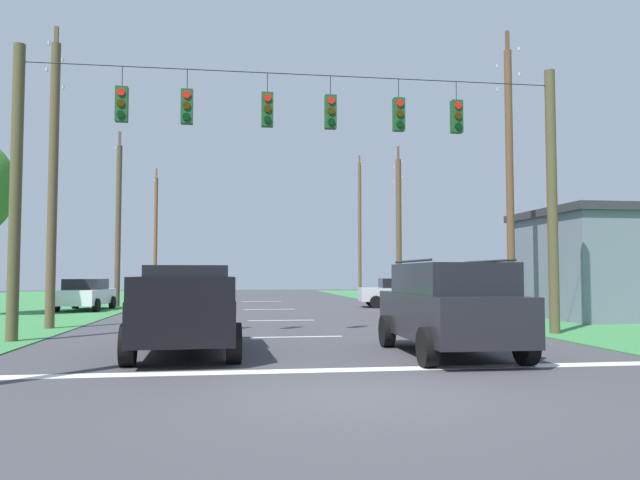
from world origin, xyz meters
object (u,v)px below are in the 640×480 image
object	(u,v)px
utility_pole_distant_left	(156,235)
suv_black	(449,306)
distant_car_crossing_white	(86,294)
distant_car_oncoming	(400,292)
utility_pole_distant_right	(118,222)
utility_pole_near_left	(360,227)
pickup_truck	(186,309)
utility_pole_far_left	(53,176)
overhead_signal_span	(299,174)
utility_pole_far_right	(399,227)
distant_car_far_parked	(446,297)
utility_pole_mid_right	(510,175)

from	to	relation	value
utility_pole_distant_left	suv_black	bearing A→B (deg)	-72.95
distant_car_crossing_white	distant_car_oncoming	distance (m)	15.79
utility_pole_distant_right	utility_pole_near_left	bearing A→B (deg)	41.80
pickup_truck	distant_car_crossing_white	world-z (taller)	pickup_truck
utility_pole_distant_right	utility_pole_far_left	bearing A→B (deg)	-88.55
overhead_signal_span	distant_car_oncoming	bearing A→B (deg)	64.84
suv_black	distant_car_crossing_white	size ratio (longest dim) A/B	1.10
pickup_truck	utility_pole_far_right	world-z (taller)	utility_pole_far_right
pickup_truck	utility_pole_far_right	distance (m)	24.05
distant_car_crossing_white	utility_pole_near_left	bearing A→B (deg)	45.90
utility_pole_far_left	utility_pole_far_right	bearing A→B (deg)	43.48
overhead_signal_span	pickup_truck	xyz separation A→B (m)	(-2.86, -2.72, -3.56)
distant_car_far_parked	distant_car_crossing_white	bearing A→B (deg)	160.23
utility_pole_mid_right	utility_pole_far_left	xyz separation A→B (m)	(-15.64, -0.19, -0.41)
overhead_signal_span	utility_pole_distant_left	xyz separation A→B (m)	(-7.52, 29.71, 0.13)
utility_pole_near_left	utility_pole_far_right	bearing A→B (deg)	-91.48
utility_pole_distant_left	overhead_signal_span	bearing A→B (deg)	-75.79
pickup_truck	utility_pole_distant_left	size ratio (longest dim) A/B	0.57
overhead_signal_span	utility_pole_distant_right	xyz separation A→B (m)	(-7.91, 17.00, -0.02)
overhead_signal_span	utility_pole_mid_right	xyz separation A→B (m)	(8.07, 3.97, 0.79)
utility_pole_near_left	pickup_truck	bearing A→B (deg)	-108.02
suv_black	utility_pole_near_left	xyz separation A→B (m)	(5.43, 35.50, 4.50)
distant_car_oncoming	utility_pole_distant_right	xyz separation A→B (m)	(-14.88, 2.17, 3.72)
utility_pole_near_left	distant_car_oncoming	bearing A→B (deg)	-94.44
distant_car_far_parked	distant_car_oncoming	bearing A→B (deg)	91.19
suv_black	utility_pole_distant_right	xyz separation A→B (m)	(-10.74, 21.04, 3.45)
utility_pole_far_right	utility_pole_near_left	xyz separation A→B (m)	(0.34, 12.98, 1.02)
suv_black	utility_pole_far_right	distance (m)	23.35
overhead_signal_span	utility_pole_far_right	distance (m)	20.11
utility_pole_far_left	distant_car_far_parked	bearing A→B (deg)	16.58
distant_car_oncoming	utility_pole_distant_right	distance (m)	15.49
distant_car_crossing_white	overhead_signal_span	bearing A→B (deg)	-57.64
overhead_signal_span	distant_car_oncoming	size ratio (longest dim) A/B	3.43
utility_pole_far_right	utility_pole_distant_left	bearing A→B (deg)	143.97
utility_pole_mid_right	distant_car_far_parked	bearing A→B (deg)	102.88
distant_car_oncoming	distant_car_far_parked	distance (m)	6.68
pickup_truck	utility_pole_mid_right	bearing A→B (deg)	31.48
distant_car_crossing_white	utility_pole_distant_right	bearing A→B (deg)	74.37
utility_pole_mid_right	utility_pole_far_right	size ratio (longest dim) A/B	1.13
suv_black	utility_pole_distant_left	world-z (taller)	utility_pole_distant_left
overhead_signal_span	utility_pole_mid_right	world-z (taller)	utility_pole_mid_right
utility_pole_far_left	distant_car_oncoming	bearing A→B (deg)	37.22
utility_pole_distant_left	distant_car_crossing_white	bearing A→B (deg)	-94.57
utility_pole_far_right	utility_pole_far_left	bearing A→B (deg)	-136.52
utility_pole_far_right	utility_pole_distant_right	size ratio (longest dim) A/B	1.00
pickup_truck	utility_pole_far_right	xyz separation A→B (m)	(10.78, 21.20, 3.57)
pickup_truck	utility_pole_near_left	world-z (taller)	utility_pole_near_left
distant_car_far_parked	utility_pole_mid_right	world-z (taller)	utility_pole_mid_right
pickup_truck	utility_pole_far_right	size ratio (longest dim) A/B	0.58
overhead_signal_span	utility_pole_distant_left	bearing A→B (deg)	104.21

